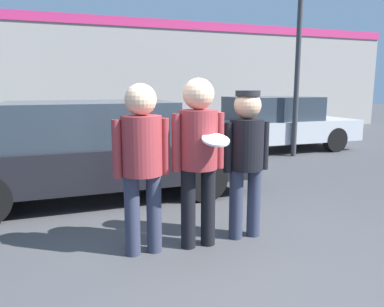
{
  "coord_description": "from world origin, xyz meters",
  "views": [
    {
      "loc": [
        -1.37,
        -3.3,
        1.65
      ],
      "look_at": [
        -0.04,
        0.35,
        0.95
      ],
      "focal_mm": 35.0,
      "sensor_mm": 36.0,
      "label": 1
    }
  ],
  "objects_px": {
    "parked_car_far": "(273,124)",
    "person_left": "(142,154)",
    "parked_car_near": "(95,149)",
    "person_middle_with_frisbee": "(199,147)",
    "person_right": "(246,151)"
  },
  "relations": [
    {
      "from": "parked_car_near",
      "to": "parked_car_far",
      "type": "distance_m",
      "value": 5.53
    },
    {
      "from": "person_right",
      "to": "parked_car_near",
      "type": "relative_size",
      "value": 0.35
    },
    {
      "from": "person_right",
      "to": "person_left",
      "type": "bearing_deg",
      "value": -178.89
    },
    {
      "from": "parked_car_near",
      "to": "parked_car_far",
      "type": "bearing_deg",
      "value": 29.0
    },
    {
      "from": "person_left",
      "to": "parked_car_far",
      "type": "relative_size",
      "value": 0.4
    },
    {
      "from": "parked_car_far",
      "to": "parked_car_near",
      "type": "bearing_deg",
      "value": -151.0
    },
    {
      "from": "parked_car_far",
      "to": "person_right",
      "type": "bearing_deg",
      "value": -124.99
    },
    {
      "from": "person_left",
      "to": "parked_car_near",
      "type": "height_order",
      "value": "person_left"
    },
    {
      "from": "parked_car_far",
      "to": "person_left",
      "type": "bearing_deg",
      "value": -132.82
    },
    {
      "from": "person_right",
      "to": "parked_car_near",
      "type": "distance_m",
      "value": 2.66
    },
    {
      "from": "person_right",
      "to": "parked_car_far",
      "type": "height_order",
      "value": "person_right"
    },
    {
      "from": "parked_car_far",
      "to": "person_middle_with_frisbee",
      "type": "bearing_deg",
      "value": -128.89
    },
    {
      "from": "person_middle_with_frisbee",
      "to": "parked_car_near",
      "type": "distance_m",
      "value": 2.48
    },
    {
      "from": "parked_car_near",
      "to": "person_middle_with_frisbee",
      "type": "bearing_deg",
      "value": -71.02
    },
    {
      "from": "person_left",
      "to": "parked_car_near",
      "type": "bearing_deg",
      "value": 95.65
    }
  ]
}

